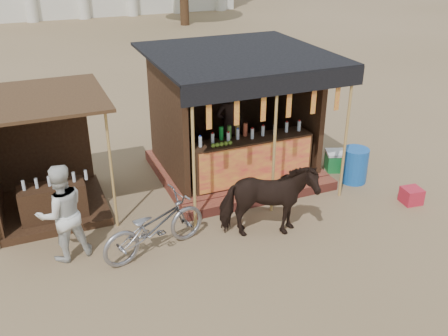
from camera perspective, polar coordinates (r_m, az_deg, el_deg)
ground at (r=8.47m, az=4.22°, el=-11.13°), size 120.00×120.00×0.00m
main_stall at (r=11.01m, az=1.30°, el=4.22°), size 3.60×3.61×2.78m
secondary_stall at (r=10.16m, az=-20.46°, el=-0.52°), size 2.40×2.40×2.38m
cow at (r=8.87m, az=5.02°, el=-3.83°), size 1.83×1.19×1.42m
motorbike at (r=8.59m, az=-7.97°, el=-6.59°), size 2.06×1.18×1.02m
bystander at (r=8.63m, az=-18.04°, el=-4.92°), size 0.94×0.80×1.71m
blue_barrel at (r=11.27m, az=14.69°, el=0.31°), size 0.70×0.70×0.77m
red_crate at (r=10.84m, az=20.63°, el=-2.98°), size 0.41×0.40×0.33m
cooler at (r=11.79m, az=13.08°, el=0.84°), size 0.75×0.63×0.46m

